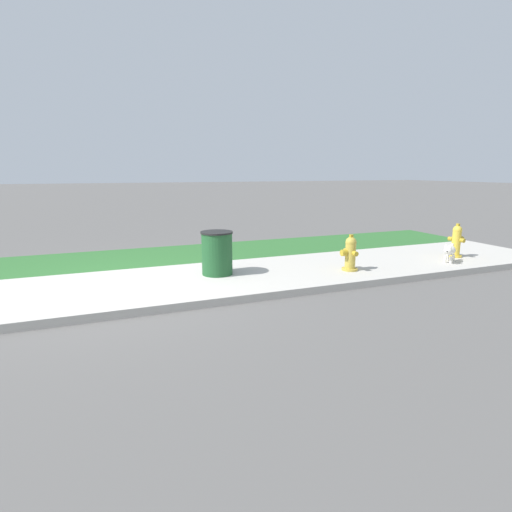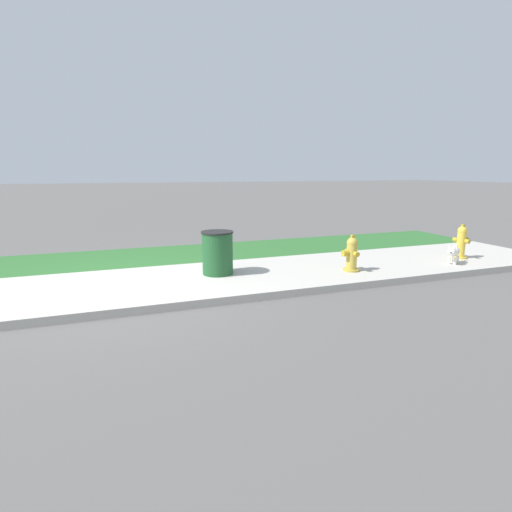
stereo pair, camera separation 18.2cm
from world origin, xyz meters
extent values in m
plane|color=#5B5956|center=(0.00, 0.00, 0.00)|extent=(120.00, 120.00, 0.00)
cube|color=#BCB7AD|center=(0.00, 0.00, 0.01)|extent=(18.00, 2.52, 0.01)
cube|color=#2D662D|center=(0.00, 2.32, 0.00)|extent=(18.00, 2.11, 0.01)
cube|color=#BCB7AD|center=(0.00, -1.34, 0.06)|extent=(18.00, 0.16, 0.12)
cylinder|color=gold|center=(4.17, -0.36, 0.03)|extent=(0.30, 0.30, 0.05)
cylinder|color=gold|center=(4.17, -0.36, 0.30)|extent=(0.19, 0.19, 0.49)
sphere|color=gold|center=(4.17, -0.36, 0.54)|extent=(0.20, 0.20, 0.20)
cube|color=#B29323|center=(4.17, -0.36, 0.66)|extent=(0.06, 0.06, 0.06)
cylinder|color=#B29323|center=(4.17, -0.51, 0.35)|extent=(0.09, 0.09, 0.09)
cylinder|color=#B29323|center=(4.17, -0.22, 0.35)|extent=(0.09, 0.09, 0.09)
cylinder|color=#B29323|center=(4.03, -0.37, 0.35)|extent=(0.10, 0.12, 0.12)
cylinder|color=gold|center=(6.98, -0.20, 0.03)|extent=(0.28, 0.28, 0.05)
cylinder|color=gold|center=(6.98, -0.20, 0.32)|extent=(0.18, 0.18, 0.55)
sphere|color=gold|center=(6.98, -0.20, 0.60)|extent=(0.19, 0.19, 0.19)
cube|color=#B29323|center=(6.98, -0.20, 0.71)|extent=(0.06, 0.06, 0.06)
cylinder|color=#B29323|center=(6.96, -0.07, 0.39)|extent=(0.10, 0.10, 0.09)
cylinder|color=#B29323|center=(7.00, -0.33, 0.39)|extent=(0.10, 0.10, 0.09)
cylinder|color=#B29323|center=(7.12, -0.18, 0.39)|extent=(0.12, 0.14, 0.12)
ellipsoid|color=silver|center=(6.44, -0.55, 0.26)|extent=(0.40, 0.35, 0.20)
sphere|color=silver|center=(6.26, -0.67, 0.29)|extent=(0.16, 0.16, 0.16)
sphere|color=black|center=(6.19, -0.71, 0.28)|extent=(0.03, 0.03, 0.03)
cone|color=silver|center=(6.27, -0.71, 0.39)|extent=(0.08, 0.08, 0.07)
cone|color=silver|center=(6.23, -0.64, 0.39)|extent=(0.08, 0.08, 0.07)
cylinder|color=silver|center=(6.38, -0.66, 0.08)|extent=(0.05, 0.05, 0.16)
cylinder|color=silver|center=(6.32, -0.57, 0.08)|extent=(0.05, 0.05, 0.16)
cylinder|color=silver|center=(6.57, -0.54, 0.08)|extent=(0.05, 0.05, 0.16)
cylinder|color=silver|center=(6.51, -0.44, 0.08)|extent=(0.05, 0.05, 0.16)
cylinder|color=silver|center=(6.61, -0.45, 0.31)|extent=(0.04, 0.04, 0.11)
cylinder|color=#1E5128|center=(1.78, 0.27, 0.38)|extent=(0.55, 0.55, 0.76)
cylinder|color=black|center=(1.78, 0.27, 0.77)|extent=(0.57, 0.57, 0.03)
camera|label=1|loc=(-0.13, -6.48, 1.83)|focal=28.00mm
camera|label=2|loc=(0.04, -6.54, 1.83)|focal=28.00mm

